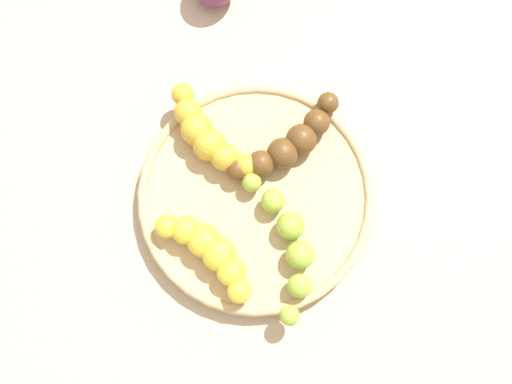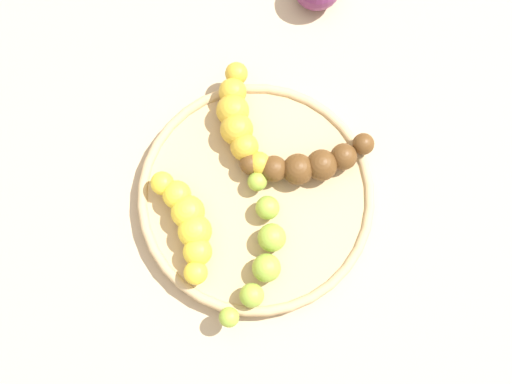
% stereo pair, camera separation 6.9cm
% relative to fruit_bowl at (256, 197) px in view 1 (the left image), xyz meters
% --- Properties ---
extents(ground_plane, '(2.40, 2.40, 0.00)m').
position_rel_fruit_bowl_xyz_m(ground_plane, '(0.00, 0.00, -0.01)').
color(ground_plane, tan).
extents(fruit_bowl, '(0.24, 0.24, 0.02)m').
position_rel_fruit_bowl_xyz_m(fruit_bowl, '(0.00, 0.00, 0.00)').
color(fruit_bowl, tan).
rests_on(fruit_bowl, ground_plane).
extents(banana_green, '(0.06, 0.15, 0.03)m').
position_rel_fruit_bowl_xyz_m(banana_green, '(0.01, -0.06, 0.02)').
color(banana_green, '#8CAD38').
rests_on(banana_green, fruit_bowl).
extents(banana_overripe, '(0.13, 0.06, 0.03)m').
position_rel_fruit_bowl_xyz_m(banana_overripe, '(0.05, 0.03, 0.02)').
color(banana_overripe, '#593819').
rests_on(banana_overripe, fruit_bowl).
extents(banana_spotted, '(0.06, 0.12, 0.03)m').
position_rel_fruit_bowl_xyz_m(banana_spotted, '(-0.03, 0.07, 0.02)').
color(banana_spotted, gold).
rests_on(banana_spotted, fruit_bowl).
extents(banana_yellow, '(0.07, 0.11, 0.03)m').
position_rel_fruit_bowl_xyz_m(banana_yellow, '(-0.06, -0.04, 0.02)').
color(banana_yellow, yellow).
rests_on(banana_yellow, fruit_bowl).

